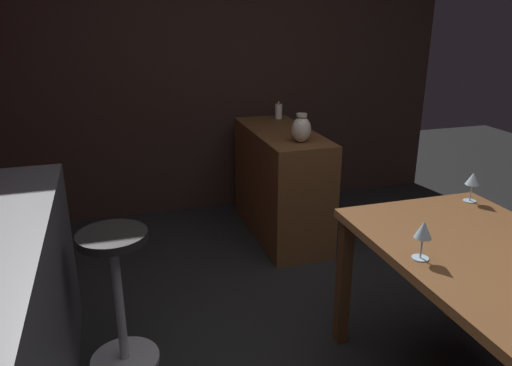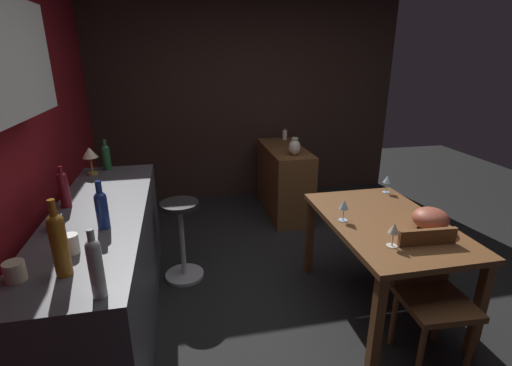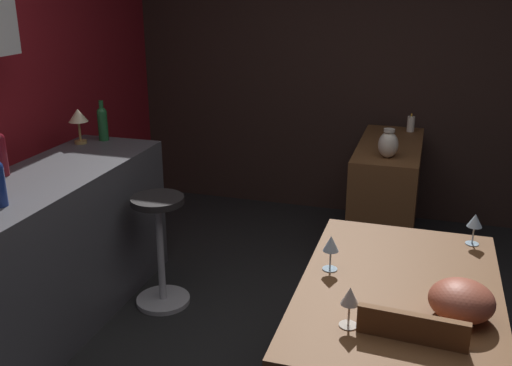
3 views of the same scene
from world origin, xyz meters
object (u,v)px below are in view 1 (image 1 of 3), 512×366
object	(u,v)px
dining_table	(493,277)
vase_ceramic_ivory	(301,129)
bar_stool	(119,297)
sideboard_cabinet	(281,183)
wine_glass_left	(473,180)
wine_glass_center	(423,231)
pillar_candle_tall	(279,111)

from	to	relation	value
dining_table	vase_ceramic_ivory	distance (m)	1.63
bar_stool	vase_ceramic_ivory	size ratio (longest dim) A/B	3.67
sideboard_cabinet	vase_ceramic_ivory	xyz separation A→B (m)	(-0.35, -0.01, 0.50)
dining_table	wine_glass_left	world-z (taller)	wine_glass_left
wine_glass_center	pillar_candle_tall	bearing A→B (deg)	-5.47
wine_glass_center	vase_ceramic_ivory	distance (m)	1.53
pillar_candle_tall	bar_stool	bearing A→B (deg)	139.89
bar_stool	vase_ceramic_ivory	distance (m)	1.62
wine_glass_left	wine_glass_center	bearing A→B (deg)	126.86
bar_stool	vase_ceramic_ivory	world-z (taller)	vase_ceramic_ivory
pillar_candle_tall	vase_ceramic_ivory	world-z (taller)	vase_ceramic_ivory
wine_glass_left	pillar_candle_tall	distance (m)	1.87
vase_ceramic_ivory	wine_glass_center	bearing A→B (deg)	175.90
wine_glass_center	pillar_candle_tall	world-z (taller)	pillar_candle_tall
dining_table	wine_glass_center	xyz separation A→B (m)	(0.07, 0.30, 0.21)
vase_ceramic_ivory	wine_glass_left	bearing A→B (deg)	-155.24
pillar_candle_tall	wine_glass_center	bearing A→B (deg)	174.53
bar_stool	wine_glass_left	distance (m)	1.83
sideboard_cabinet	pillar_candle_tall	xyz separation A→B (m)	(0.41, -0.12, 0.47)
dining_table	wine_glass_center	world-z (taller)	wine_glass_center
bar_stool	wine_glass_center	bearing A→B (deg)	-119.76
bar_stool	dining_table	bearing A→B (deg)	-116.62
dining_table	wine_glass_left	xyz separation A→B (m)	(0.52, -0.30, 0.21)
dining_table	wine_glass_center	distance (m)	0.37
bar_stool	pillar_candle_tall	bearing A→B (deg)	-40.11
dining_table	wine_glass_center	size ratio (longest dim) A/B	7.95
sideboard_cabinet	bar_stool	xyz separation A→B (m)	(-1.22, 1.25, -0.03)
wine_glass_left	vase_ceramic_ivory	bearing A→B (deg)	24.76
dining_table	wine_glass_left	distance (m)	0.64
wine_glass_center	pillar_candle_tall	xyz separation A→B (m)	(2.28, -0.22, 0.02)
sideboard_cabinet	vase_ceramic_ivory	distance (m)	0.61
sideboard_cabinet	bar_stool	size ratio (longest dim) A/B	1.55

